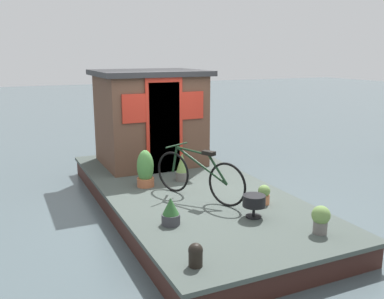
# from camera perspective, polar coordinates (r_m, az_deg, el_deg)

# --- Properties ---
(ground_plane) EXTENTS (60.00, 60.00, 0.00)m
(ground_plane) POSITION_cam_1_polar(r_m,az_deg,el_deg) (7.30, -0.66, -7.87)
(ground_plane) COLOR #4C5B60
(houseboat_deck) EXTENTS (5.92, 2.73, 0.37)m
(houseboat_deck) POSITION_cam_1_polar(r_m,az_deg,el_deg) (7.23, -0.67, -6.51)
(houseboat_deck) COLOR #424C47
(houseboat_deck) RESTS_ON ground_plane
(houseboat_cabin) EXTENTS (1.82, 2.13, 1.89)m
(houseboat_cabin) POSITION_cam_1_polar(r_m,az_deg,el_deg) (8.64, -5.69, 4.42)
(houseboat_cabin) COLOR brown
(houseboat_cabin) RESTS_ON houseboat_deck
(bicycle) EXTENTS (1.59, 0.82, 0.80)m
(bicycle) POSITION_cam_1_polar(r_m,az_deg,el_deg) (6.54, 0.91, -3.52)
(bicycle) COLOR black
(bicycle) RESTS_ON houseboat_deck
(potted_plant_thyme) EXTENTS (0.29, 0.29, 0.63)m
(potted_plant_thyme) POSITION_cam_1_polar(r_m,az_deg,el_deg) (7.19, -6.32, -2.76)
(potted_plant_thyme) COLOR #B2603D
(potted_plant_thyme) RESTS_ON houseboat_deck
(potted_plant_basil) EXTENTS (0.23, 0.23, 0.36)m
(potted_plant_basil) POSITION_cam_1_polar(r_m,az_deg,el_deg) (5.60, 16.99, -8.89)
(potted_plant_basil) COLOR slate
(potted_plant_basil) RESTS_ON houseboat_deck
(potted_plant_rosemary) EXTENTS (0.18, 0.18, 0.30)m
(potted_plant_rosemary) POSITION_cam_1_polar(r_m,az_deg,el_deg) (6.45, 9.70, -6.00)
(potted_plant_rosemary) COLOR #C6754C
(potted_plant_rosemary) RESTS_ON houseboat_deck
(potted_plant_fern) EXTENTS (0.25, 0.25, 0.37)m
(potted_plant_fern) POSITION_cam_1_polar(r_m,az_deg,el_deg) (5.63, -2.89, -8.41)
(potted_plant_fern) COLOR #38383D
(potted_plant_fern) RESTS_ON houseboat_deck
(potted_plant_sage) EXTENTS (0.23, 0.23, 0.50)m
(potted_plant_sage) POSITION_cam_1_polar(r_m,az_deg,el_deg) (7.50, -1.34, -2.44)
(potted_plant_sage) COLOR slate
(potted_plant_sage) RESTS_ON houseboat_deck
(charcoal_grill) EXTENTS (0.32, 0.32, 0.32)m
(charcoal_grill) POSITION_cam_1_polar(r_m,az_deg,el_deg) (5.91, 8.38, -7.00)
(charcoal_grill) COLOR black
(charcoal_grill) RESTS_ON houseboat_deck
(mooring_bollard) EXTENTS (0.16, 0.16, 0.26)m
(mooring_bollard) POSITION_cam_1_polar(r_m,az_deg,el_deg) (4.62, 0.49, -13.98)
(mooring_bollard) COLOR black
(mooring_bollard) RESTS_ON houseboat_deck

